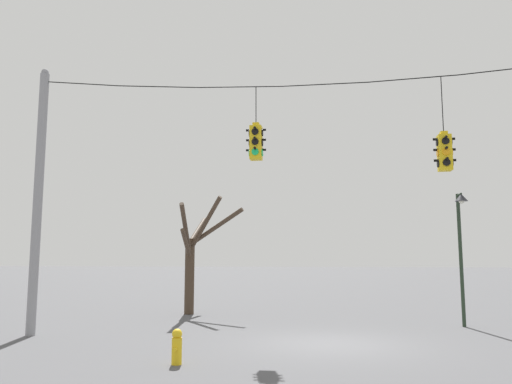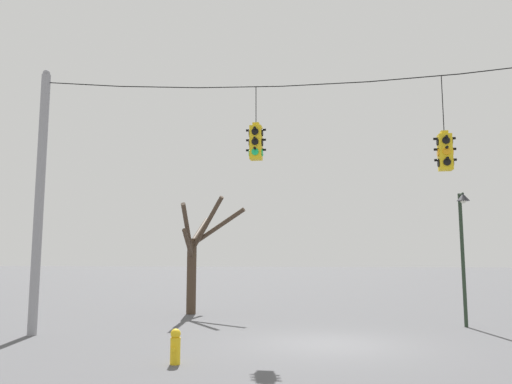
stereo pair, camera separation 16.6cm
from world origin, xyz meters
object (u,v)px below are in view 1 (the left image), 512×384
(bare_tree, at_px, (194,255))
(fire_hydrant, at_px, (177,346))
(utility_pole_left, at_px, (38,198))
(street_lamp, at_px, (461,232))
(traffic_light_near_left_pole, at_px, (256,142))
(traffic_light_near_right_pole, at_px, (445,152))

(bare_tree, bearing_deg, fire_hydrant, -76.93)
(bare_tree, height_order, fire_hydrant, bare_tree)
(bare_tree, xyz_separation_m, fire_hydrant, (2.13, -9.16, -1.97))
(utility_pole_left, distance_m, street_lamp, 13.64)
(bare_tree, relative_size, fire_hydrant, 6.25)
(traffic_light_near_left_pole, relative_size, bare_tree, 0.46)
(street_lamp, relative_size, fire_hydrant, 5.89)
(traffic_light_near_right_pole, height_order, street_lamp, traffic_light_near_right_pole)
(fire_hydrant, bearing_deg, traffic_light_near_right_pole, 26.50)
(utility_pole_left, bearing_deg, traffic_light_near_left_pole, -0.00)
(utility_pole_left, distance_m, traffic_light_near_left_pole, 6.87)
(traffic_light_near_left_pole, bearing_deg, utility_pole_left, 180.00)
(utility_pole_left, xyz_separation_m, bare_tree, (3.30, 5.93, -1.71))
(traffic_light_near_left_pole, height_order, bare_tree, traffic_light_near_left_pole)
(utility_pole_left, bearing_deg, traffic_light_near_right_pole, -0.00)
(street_lamp, bearing_deg, fire_hydrant, -138.69)
(traffic_light_near_left_pole, bearing_deg, fire_hydrant, -111.44)
(street_lamp, bearing_deg, traffic_light_near_right_pole, -109.05)
(fire_hydrant, bearing_deg, street_lamp, 41.31)
(utility_pole_left, relative_size, bare_tree, 1.74)
(utility_pole_left, xyz_separation_m, fire_hydrant, (5.43, -3.23, -3.69))
(utility_pole_left, relative_size, traffic_light_near_right_pole, 3.06)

